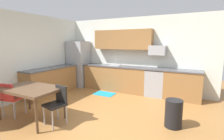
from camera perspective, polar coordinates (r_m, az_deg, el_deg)
name	(u,v)px	position (r m, az deg, el deg)	size (l,w,h in m)	color
ground_plane	(94,115)	(4.35, -6.26, -15.07)	(12.00, 12.00, 0.00)	#9E6B38
wall_back	(132,54)	(6.35, 6.86, 5.28)	(5.80, 0.10, 2.70)	silver
wall_left	(21,57)	(5.89, -28.62, 3.88)	(0.10, 5.80, 2.70)	silver
cabinet_run_back	(115,78)	(6.37, 1.11, -2.83)	(2.44, 0.60, 0.90)	olive
cabinet_run_back_right	(183,86)	(5.76, 22.90, -4.90)	(1.11, 0.60, 0.90)	olive
cabinet_run_left	(51,81)	(6.24, -20.07, -3.68)	(0.60, 2.00, 0.90)	olive
countertop_back	(128,67)	(6.08, 5.63, 1.03)	(4.80, 0.64, 0.04)	#4C4C51
countertop_left	(50,68)	(6.15, -20.32, 0.59)	(0.64, 2.00, 0.04)	#4C4C51
upper_cabinets_back	(123,40)	(6.25, 3.62, 10.30)	(2.20, 0.34, 0.70)	olive
refrigerator	(79,64)	(7.10, -11.20, 2.09)	(0.76, 0.70, 1.84)	#9EA0A5
oven_range	(155,82)	(5.88, 14.55, -4.13)	(0.60, 0.60, 0.91)	#999BA0
microwave	(157,50)	(5.83, 15.21, 6.52)	(0.54, 0.36, 0.32)	#9EA0A5
sink_basin	(114,67)	(6.31, 0.76, 1.02)	(0.48, 0.40, 0.14)	#A5A8AD
sink_faucet	(116,62)	(6.45, 1.48, 2.64)	(0.02, 0.02, 0.24)	#B2B5BA
dining_table	(31,90)	(4.32, -25.91, -6.18)	(1.40, 0.90, 0.77)	brown
chair_near_table	(57,102)	(3.95, -18.11, -10.22)	(0.47, 0.47, 0.85)	black
chair_far_side	(11,97)	(4.75, -31.19, -7.79)	(0.47, 0.47, 0.85)	red
trash_bin	(173,113)	(3.91, 20.21, -13.71)	(0.36, 0.36, 0.60)	black
floor_mat	(105,94)	(5.97, -2.56, -8.08)	(0.70, 0.50, 0.01)	#198CBF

